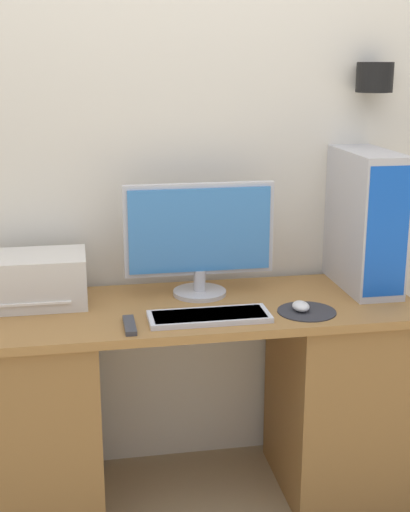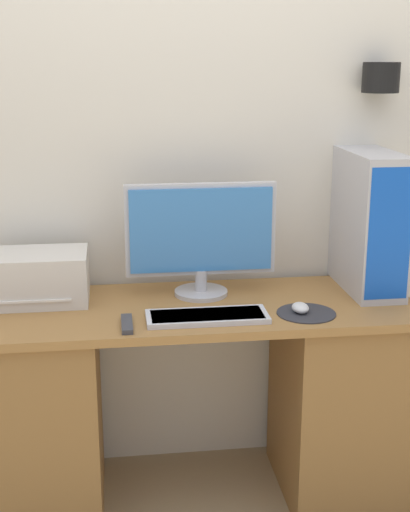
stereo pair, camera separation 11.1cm
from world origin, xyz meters
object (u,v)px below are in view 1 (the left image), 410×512
printer (33,280)px  remote_control (130,325)px  monitor (199,235)px  mouse (301,306)px  keyboard (209,316)px  computer_tower (364,220)px

printer → remote_control: printer is taller
monitor → mouse: size_ratio=6.93×
keyboard → mouse: mouse is taller
keyboard → printer: size_ratio=1.10×
keyboard → printer: 0.64m
monitor → mouse: 0.45m
remote_control → keyboard: bearing=6.5°
remote_control → computer_tower: bearing=17.7°
keyboard → remote_control: keyboard is taller
keyboard → printer: printer is taller
monitor → printer: size_ratio=1.47×
printer → mouse: bearing=-15.2°
monitor → keyboard: 0.34m
mouse → printer: size_ratio=0.21×
keyboard → monitor: bearing=87.5°
computer_tower → remote_control: 0.98m
monitor → printer: bearing=179.8°
keyboard → remote_control: (-0.27, -0.03, -0.00)m
monitor → computer_tower: size_ratio=1.06×
mouse → printer: bearing=164.8°
monitor → keyboard: (-0.01, -0.26, -0.21)m
keyboard → mouse: (0.32, 0.02, 0.01)m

